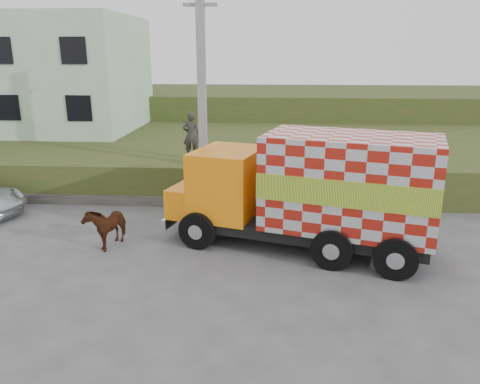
# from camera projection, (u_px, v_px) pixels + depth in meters

# --- Properties ---
(ground) EXTENTS (120.00, 120.00, 0.00)m
(ground) POSITION_uv_depth(u_px,v_px,m) (216.00, 251.00, 13.76)
(ground) COLOR #474749
(ground) RESTS_ON ground
(embankment) EXTENTS (40.00, 12.00, 1.50)m
(embankment) POSITION_uv_depth(u_px,v_px,m) (240.00, 155.00, 23.10)
(embankment) COLOR #254517
(embankment) RESTS_ON ground
(embankment_far) EXTENTS (40.00, 12.00, 3.00)m
(embankment_far) POSITION_uv_depth(u_px,v_px,m) (251.00, 111.00, 34.36)
(embankment_far) COLOR #254517
(embankment_far) RESTS_ON ground
(retaining_strip) EXTENTS (16.00, 0.50, 0.40)m
(retaining_strip) POSITION_uv_depth(u_px,v_px,m) (177.00, 200.00, 17.85)
(retaining_strip) COLOR #595651
(retaining_strip) RESTS_ON ground
(building) EXTENTS (10.00, 8.00, 6.00)m
(building) POSITION_uv_depth(u_px,v_px,m) (44.00, 74.00, 25.62)
(building) COLOR #B3D1B5
(building) RESTS_ON embankment
(utility_pole) EXTENTS (1.20, 0.30, 8.00)m
(utility_pole) POSITION_uv_depth(u_px,v_px,m) (202.00, 96.00, 17.05)
(utility_pole) COLOR gray
(utility_pole) RESTS_ON ground
(cargo_truck) EXTENTS (8.13, 4.55, 3.46)m
(cargo_truck) POSITION_uv_depth(u_px,v_px,m) (312.00, 191.00, 13.49)
(cargo_truck) COLOR black
(cargo_truck) RESTS_ON ground
(cow) EXTENTS (1.04, 1.65, 1.30)m
(cow) POSITION_uv_depth(u_px,v_px,m) (107.00, 225.00, 14.02)
(cow) COLOR #33160C
(cow) RESTS_ON ground
(pedestrian) EXTENTS (0.72, 0.51, 1.87)m
(pedestrian) POSITION_uv_depth(u_px,v_px,m) (191.00, 135.00, 18.66)
(pedestrian) COLOR #2B2826
(pedestrian) RESTS_ON embankment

